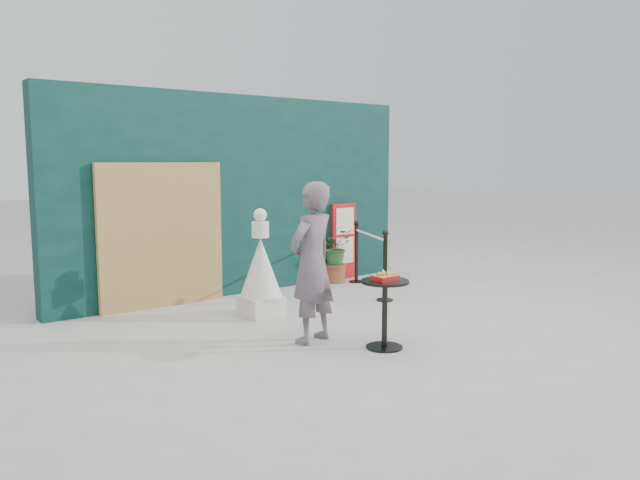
# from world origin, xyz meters

# --- Properties ---
(ground) EXTENTS (60.00, 60.00, 0.00)m
(ground) POSITION_xyz_m (0.00, 0.00, 0.00)
(ground) COLOR #ADAAA5
(ground) RESTS_ON ground
(back_wall) EXTENTS (6.00, 0.30, 3.00)m
(back_wall) POSITION_xyz_m (0.00, 3.15, 1.50)
(back_wall) COLOR black
(back_wall) RESTS_ON ground
(bamboo_fence) EXTENTS (1.80, 0.08, 2.00)m
(bamboo_fence) POSITION_xyz_m (-1.40, 2.94, 1.00)
(bamboo_fence) COLOR tan
(bamboo_fence) RESTS_ON ground
(woman) EXTENTS (0.74, 0.58, 1.80)m
(woman) POSITION_xyz_m (-0.82, 0.31, 0.90)
(woman) COLOR #65575F
(woman) RESTS_ON ground
(menu_board) EXTENTS (0.50, 0.07, 1.30)m
(menu_board) POSITION_xyz_m (1.90, 2.95, 0.65)
(menu_board) COLOR red
(menu_board) RESTS_ON ground
(statue) EXTENTS (0.55, 0.55, 1.41)m
(statue) POSITION_xyz_m (-0.62, 1.66, 0.58)
(statue) COLOR silver
(statue) RESTS_ON ground
(cafe_table) EXTENTS (0.52, 0.52, 0.75)m
(cafe_table) POSITION_xyz_m (-0.35, -0.37, 0.50)
(cafe_table) COLOR black
(cafe_table) RESTS_ON ground
(food_basket) EXTENTS (0.26, 0.19, 0.11)m
(food_basket) POSITION_xyz_m (-0.35, -0.37, 0.79)
(food_basket) COLOR #A81511
(food_basket) RESTS_ON cafe_table
(planter) EXTENTS (0.53, 0.46, 0.89)m
(planter) POSITION_xyz_m (1.59, 2.79, 0.52)
(planter) COLOR brown
(planter) RESTS_ON ground
(stanchion_barrier) EXTENTS (0.84, 1.54, 1.03)m
(stanchion_barrier) POSITION_xyz_m (1.57, 1.94, 0.49)
(stanchion_barrier) COLOR black
(stanchion_barrier) RESTS_ON ground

